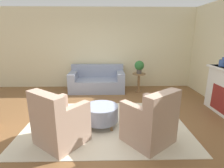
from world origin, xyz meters
The scene contains 10 objects.
ground_plane centered at (0.00, 0.00, 0.00)m, with size 16.00×16.00×0.00m, color brown.
wall_back centered at (0.00, 2.97, 1.40)m, with size 9.82×0.12×2.80m.
rug centered at (0.00, 0.00, 0.01)m, with size 3.39×2.35×0.01m.
couch centered at (-0.32, 2.44, 0.32)m, with size 1.84×0.95×0.87m.
armchair_left centered at (-0.80, -0.69, 0.39)m, with size 1.04×1.03×0.99m.
armchair_right centered at (0.80, -0.69, 0.39)m, with size 1.04×1.03×0.99m.
ottoman_table centered at (-0.09, -0.09, 0.29)m, with size 0.71×0.71×0.45m.
side_table centered at (1.09, 2.24, 0.42)m, with size 0.44×0.44×0.64m.
vase_mantel_near centered at (2.90, 0.77, 1.21)m, with size 0.20×0.20×0.22m.
potted_plant_on_side_table centered at (1.09, 2.24, 0.89)m, with size 0.32×0.32×0.42m.
Camera 1 is at (0.06, -3.45, 1.87)m, focal length 28.00 mm.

